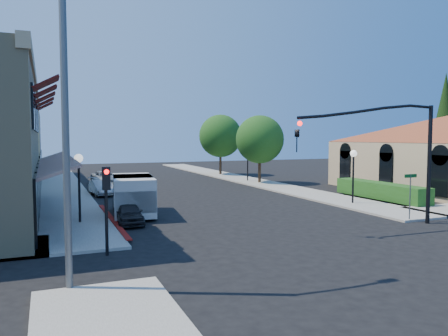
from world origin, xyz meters
name	(u,v)px	position (x,y,z in m)	size (l,w,h in m)	color
ground	(311,244)	(0.00, 0.00, 0.00)	(120.00, 120.00, 0.00)	black
sidewalk_left	(61,185)	(-8.75, 27.00, 0.06)	(3.50, 50.00, 0.12)	gray
sidewalk_right	(238,178)	(8.75, 27.00, 0.06)	(3.50, 50.00, 0.12)	gray
curb_red_strip	(112,222)	(-6.90, 8.00, 0.00)	(0.25, 10.00, 0.06)	maroon
hedge	(380,200)	(11.70, 9.00, 0.00)	(1.40, 8.00, 1.10)	#205017
conifer_far	(445,118)	(28.00, 18.00, 6.36)	(3.20, 3.20, 11.00)	#372616
street_tree_a	(260,139)	(8.80, 22.00, 4.19)	(4.56, 4.56, 6.48)	#372616
street_tree_b	(220,136)	(8.80, 32.00, 4.54)	(4.94, 4.94, 7.02)	#372616
signal_mast_arm	(397,144)	(5.86, 1.50, 4.09)	(8.01, 0.39, 6.00)	black
secondary_signal	(106,194)	(-8.00, 1.41, 2.32)	(0.28, 0.42, 3.32)	black
cobra_streetlight	(78,106)	(-9.15, -2.00, 5.27)	(3.60, 0.25, 9.31)	#595B5E
street_name_sign	(410,189)	(7.50, 2.20, 1.70)	(0.80, 0.06, 2.50)	#595B5E
lamppost_left_near	(79,170)	(-8.50, 8.00, 2.74)	(0.44, 0.44, 3.57)	black
lamppost_left_far	(66,158)	(-8.50, 22.00, 2.74)	(0.44, 0.44, 3.57)	black
lamppost_right_near	(353,163)	(8.50, 8.00, 2.74)	(0.44, 0.44, 3.57)	black
lamppost_right_far	(248,154)	(8.50, 24.00, 2.74)	(0.44, 0.44, 3.57)	black
white_van	(133,193)	(-5.51, 9.55, 1.27)	(2.77, 5.21, 2.20)	silver
parked_car_a	(129,213)	(-6.20, 7.15, 0.54)	(1.28, 3.19, 1.09)	black
parked_car_b	(101,188)	(-6.20, 19.00, 0.57)	(1.21, 3.46, 1.14)	#A1A3A6
parked_car_c	(102,186)	(-6.00, 20.00, 0.60)	(1.69, 4.16, 1.21)	beige
parked_car_d	(105,177)	(-4.80, 27.96, 0.58)	(1.92, 4.16, 1.16)	#9C9FA1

